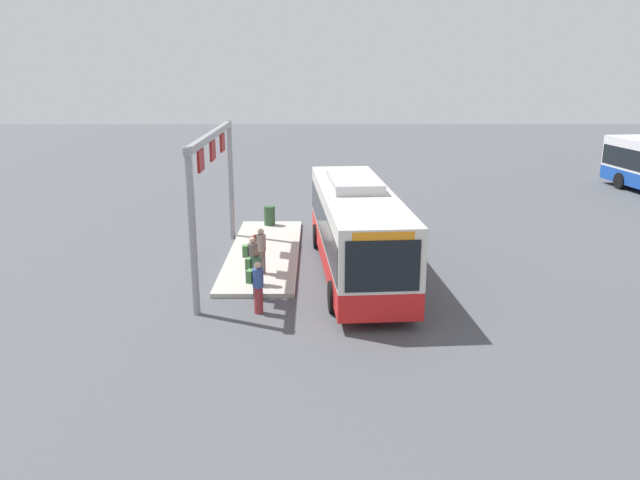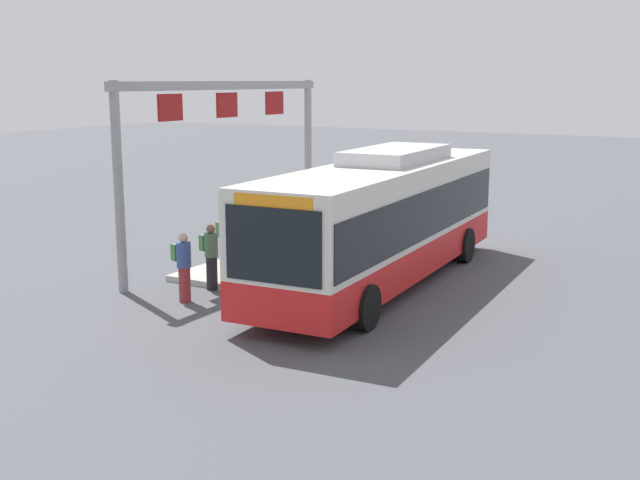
{
  "view_description": "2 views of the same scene",
  "coord_description": "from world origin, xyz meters",
  "px_view_note": "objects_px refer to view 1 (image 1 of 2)",
  "views": [
    {
      "loc": [
        22.37,
        -1.45,
        7.5
      ],
      "look_at": [
        2.08,
        -1.34,
        1.83
      ],
      "focal_mm": 35.47,
      "sensor_mm": 36.0,
      "label": 1
    },
    {
      "loc": [
        18.14,
        8.93,
        5.21
      ],
      "look_at": [
        1.25,
        -1.13,
        1.26
      ],
      "focal_mm": 44.85,
      "sensor_mm": 36.0,
      "label": 2
    }
  ],
  "objects_px": {
    "trash_bin": "(270,216)",
    "bus_main": "(356,225)",
    "person_waiting_far": "(261,250)",
    "person_waiting_near": "(257,286)",
    "person_boarding": "(256,273)",
    "person_waiting_mid": "(252,259)"
  },
  "relations": [
    {
      "from": "person_boarding",
      "to": "trash_bin",
      "type": "bearing_deg",
      "value": 108.95
    },
    {
      "from": "person_boarding",
      "to": "person_waiting_far",
      "type": "bearing_deg",
      "value": 108.37
    },
    {
      "from": "bus_main",
      "to": "person_waiting_far",
      "type": "xyz_separation_m",
      "value": [
        0.56,
        -3.47,
        -0.76
      ]
    },
    {
      "from": "person_waiting_near",
      "to": "bus_main",
      "type": "bearing_deg",
      "value": 66.52
    },
    {
      "from": "trash_bin",
      "to": "bus_main",
      "type": "bearing_deg",
      "value": 29.13
    },
    {
      "from": "bus_main",
      "to": "person_waiting_near",
      "type": "distance_m",
      "value": 5.24
    },
    {
      "from": "trash_bin",
      "to": "person_waiting_mid",
      "type": "bearing_deg",
      "value": 0.02
    },
    {
      "from": "person_boarding",
      "to": "person_waiting_near",
      "type": "xyz_separation_m",
      "value": [
        1.23,
        0.15,
        0.0
      ]
    },
    {
      "from": "person_boarding",
      "to": "person_waiting_far",
      "type": "relative_size",
      "value": 1.0
    },
    {
      "from": "person_boarding",
      "to": "trash_bin",
      "type": "relative_size",
      "value": 1.86
    },
    {
      "from": "person_waiting_far",
      "to": "trash_bin",
      "type": "xyz_separation_m",
      "value": [
        -7.15,
        -0.2,
        -0.44
      ]
    },
    {
      "from": "person_waiting_mid",
      "to": "trash_bin",
      "type": "bearing_deg",
      "value": 85.77
    },
    {
      "from": "trash_bin",
      "to": "person_boarding",
      "type": "bearing_deg",
      "value": 1.41
    },
    {
      "from": "bus_main",
      "to": "person_waiting_near",
      "type": "height_order",
      "value": "bus_main"
    },
    {
      "from": "bus_main",
      "to": "person_waiting_far",
      "type": "distance_m",
      "value": 3.6
    },
    {
      "from": "bus_main",
      "to": "person_boarding",
      "type": "xyz_separation_m",
      "value": [
        2.74,
        -3.44,
        -0.92
      ]
    },
    {
      "from": "person_waiting_far",
      "to": "person_boarding",
      "type": "bearing_deg",
      "value": -56.0
    },
    {
      "from": "bus_main",
      "to": "person_waiting_far",
      "type": "relative_size",
      "value": 6.82
    },
    {
      "from": "person_waiting_near",
      "to": "person_waiting_mid",
      "type": "xyz_separation_m",
      "value": [
        -2.28,
        -0.38,
        0.16
      ]
    },
    {
      "from": "person_boarding",
      "to": "person_waiting_far",
      "type": "distance_m",
      "value": 2.19
    },
    {
      "from": "person_waiting_mid",
      "to": "person_waiting_far",
      "type": "distance_m",
      "value": 1.15
    },
    {
      "from": "bus_main",
      "to": "trash_bin",
      "type": "distance_m",
      "value": 7.63
    }
  ]
}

